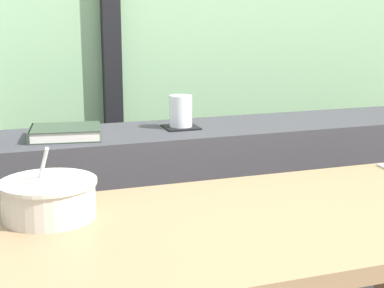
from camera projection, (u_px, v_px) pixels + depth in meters
name	position (u px, v px, depth m)	size (l,w,h in m)	color
dark_console_ledge	(195.00, 250.00, 1.83)	(2.80, 0.31, 0.80)	#38383D
breakfast_table	(245.00, 272.00, 1.21)	(1.25, 0.57, 0.72)	#826849
coaster_square	(181.00, 127.00, 1.73)	(0.10, 0.10, 0.01)	black
juice_glass	(181.00, 113.00, 1.72)	(0.07, 0.07, 0.09)	white
closed_book	(65.00, 132.00, 1.58)	(0.21, 0.18, 0.03)	#334233
soup_bowl	(49.00, 199.00, 1.18)	(0.20, 0.20, 0.15)	beige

